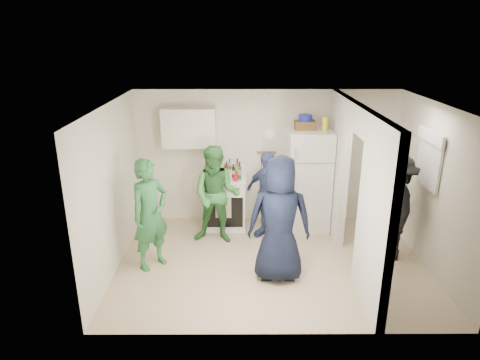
# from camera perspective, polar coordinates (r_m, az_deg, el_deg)

# --- Properties ---
(floor) EXTENTS (4.80, 4.80, 0.00)m
(floor) POSITION_cam_1_polar(r_m,az_deg,el_deg) (6.94, 4.17, -10.90)
(floor) COLOR #C5AC8B
(floor) RESTS_ON ground
(wall_back) EXTENTS (4.80, 0.00, 4.80)m
(wall_back) POSITION_cam_1_polar(r_m,az_deg,el_deg) (8.01, 3.51, 3.08)
(wall_back) COLOR silver
(wall_back) RESTS_ON floor
(wall_front) EXTENTS (4.80, 0.00, 4.80)m
(wall_front) POSITION_cam_1_polar(r_m,az_deg,el_deg) (4.85, 6.00, -8.22)
(wall_front) COLOR silver
(wall_front) RESTS_ON floor
(wall_left) EXTENTS (0.00, 3.40, 3.40)m
(wall_left) POSITION_cam_1_polar(r_m,az_deg,el_deg) (6.65, -16.64, -1.16)
(wall_left) COLOR silver
(wall_left) RESTS_ON floor
(wall_right) EXTENTS (0.00, 3.40, 3.40)m
(wall_right) POSITION_cam_1_polar(r_m,az_deg,el_deg) (7.02, 24.38, -1.05)
(wall_right) COLOR silver
(wall_right) RESTS_ON floor
(ceiling) EXTENTS (4.80, 4.80, 0.00)m
(ceiling) POSITION_cam_1_polar(r_m,az_deg,el_deg) (6.08, 4.75, 9.93)
(ceiling) COLOR white
(ceiling) RESTS_ON wall_back
(partition_pier_back) EXTENTS (0.12, 1.20, 2.50)m
(partition_pier_back) POSITION_cam_1_polar(r_m,az_deg,el_deg) (7.62, 12.84, 1.76)
(partition_pier_back) COLOR silver
(partition_pier_back) RESTS_ON floor
(partition_pier_front) EXTENTS (0.12, 1.20, 2.50)m
(partition_pier_front) POSITION_cam_1_polar(r_m,az_deg,el_deg) (5.63, 17.64, -5.03)
(partition_pier_front) COLOR silver
(partition_pier_front) RESTS_ON floor
(partition_header) EXTENTS (0.12, 1.00, 0.40)m
(partition_header) POSITION_cam_1_polar(r_m,az_deg,el_deg) (6.33, 15.69, 7.82)
(partition_header) COLOR silver
(partition_header) RESTS_ON partition_pier_back
(stove) EXTENTS (0.81, 0.67, 0.96)m
(stove) POSITION_cam_1_polar(r_m,az_deg,el_deg) (7.94, -2.15, -2.92)
(stove) COLOR white
(stove) RESTS_ON floor
(upper_cabinet) EXTENTS (0.95, 0.34, 0.70)m
(upper_cabinet) POSITION_cam_1_polar(r_m,az_deg,el_deg) (7.72, -6.82, 6.96)
(upper_cabinet) COLOR silver
(upper_cabinet) RESTS_ON wall_back
(fridge) EXTENTS (0.76, 0.74, 1.85)m
(fridge) POSITION_cam_1_polar(r_m,az_deg,el_deg) (7.85, 9.06, 0.03)
(fridge) COLOR white
(fridge) RESTS_ON floor
(wicker_basket) EXTENTS (0.35, 0.25, 0.15)m
(wicker_basket) POSITION_cam_1_polar(r_m,az_deg,el_deg) (7.62, 8.65, 7.25)
(wicker_basket) COLOR brown
(wicker_basket) RESTS_ON fridge
(blue_bowl) EXTENTS (0.24, 0.24, 0.11)m
(blue_bowl) POSITION_cam_1_polar(r_m,az_deg,el_deg) (7.59, 8.70, 8.21)
(blue_bowl) COLOR #152296
(blue_bowl) RESTS_ON wicker_basket
(yellow_cup_stack_top) EXTENTS (0.09, 0.09, 0.25)m
(yellow_cup_stack_top) POSITION_cam_1_polar(r_m,az_deg,el_deg) (7.52, 11.27, 7.33)
(yellow_cup_stack_top) COLOR yellow
(yellow_cup_stack_top) RESTS_ON fridge
(wall_clock) EXTENTS (0.22, 0.02, 0.22)m
(wall_clock) POSITION_cam_1_polar(r_m,az_deg,el_deg) (7.88, 3.95, 6.18)
(wall_clock) COLOR white
(wall_clock) RESTS_ON wall_back
(spice_shelf) EXTENTS (0.35, 0.08, 0.03)m
(spice_shelf) POSITION_cam_1_polar(r_m,az_deg,el_deg) (7.94, 3.54, 3.67)
(spice_shelf) COLOR olive
(spice_shelf) RESTS_ON wall_back
(nook_window) EXTENTS (0.03, 0.70, 0.80)m
(nook_window) POSITION_cam_1_polar(r_m,az_deg,el_deg) (7.06, 24.04, 2.56)
(nook_window) COLOR black
(nook_window) RESTS_ON wall_right
(nook_window_frame) EXTENTS (0.04, 0.76, 0.86)m
(nook_window_frame) POSITION_cam_1_polar(r_m,az_deg,el_deg) (7.06, 23.93, 2.56)
(nook_window_frame) COLOR white
(nook_window_frame) RESTS_ON wall_right
(nook_valance) EXTENTS (0.04, 0.82, 0.18)m
(nook_valance) POSITION_cam_1_polar(r_m,az_deg,el_deg) (6.97, 24.13, 5.32)
(nook_valance) COLOR white
(nook_valance) RESTS_ON wall_right
(yellow_cup_stack_stove) EXTENTS (0.09, 0.09, 0.25)m
(yellow_cup_stack_stove) POSITION_cam_1_polar(r_m,az_deg,el_deg) (7.53, -3.18, 0.72)
(yellow_cup_stack_stove) COLOR #F0FD15
(yellow_cup_stack_stove) RESTS_ON stove
(red_cup) EXTENTS (0.09, 0.09, 0.12)m
(red_cup) POSITION_cam_1_polar(r_m,az_deg,el_deg) (7.56, -0.59, 0.30)
(red_cup) COLOR red
(red_cup) RESTS_ON stove
(person_green_left) EXTENTS (0.73, 0.75, 1.74)m
(person_green_left) POSITION_cam_1_polar(r_m,az_deg,el_deg) (6.59, -11.88, -4.52)
(person_green_left) COLOR #2F7640
(person_green_left) RESTS_ON floor
(person_green_center) EXTENTS (0.91, 0.75, 1.70)m
(person_green_center) POSITION_cam_1_polar(r_m,az_deg,el_deg) (7.24, -3.14, -2.05)
(person_green_center) COLOR #398242
(person_green_center) RESTS_ON floor
(person_denim) EXTENTS (0.91, 0.93, 1.57)m
(person_denim) POSITION_cam_1_polar(r_m,az_deg,el_deg) (7.43, 3.58, -2.03)
(person_denim) COLOR #38477C
(person_denim) RESTS_ON floor
(person_navy) EXTENTS (0.94, 0.64, 1.87)m
(person_navy) POSITION_cam_1_polar(r_m,az_deg,el_deg) (6.14, 5.29, -5.29)
(person_navy) COLOR black
(person_navy) RESTS_ON floor
(person_nook) EXTENTS (0.77, 1.18, 1.73)m
(person_nook) POSITION_cam_1_polar(r_m,az_deg,el_deg) (7.12, 19.80, -3.48)
(person_nook) COLOR black
(person_nook) RESTS_ON floor
(bottle_a) EXTENTS (0.07, 0.07, 0.26)m
(bottle_a) POSITION_cam_1_polar(r_m,az_deg,el_deg) (7.85, -4.26, 1.51)
(bottle_a) COLOR brown
(bottle_a) RESTS_ON stove
(bottle_b) EXTENTS (0.07, 0.07, 0.24)m
(bottle_b) POSITION_cam_1_polar(r_m,az_deg,el_deg) (7.67, -3.52, 1.03)
(bottle_b) COLOR #15401C
(bottle_b) RESTS_ON stove
(bottle_c) EXTENTS (0.06, 0.06, 0.26)m
(bottle_c) POSITION_cam_1_polar(r_m,az_deg,el_deg) (7.86, -2.89, 1.60)
(bottle_c) COLOR #929C9E
(bottle_c) RESTS_ON stove
(bottle_d) EXTENTS (0.06, 0.06, 0.27)m
(bottle_d) POSITION_cam_1_polar(r_m,az_deg,el_deg) (7.69, -2.01, 1.19)
(bottle_d) COLOR brown
(bottle_d) RESTS_ON stove
(bottle_e) EXTENTS (0.06, 0.06, 0.29)m
(bottle_e) POSITION_cam_1_polar(r_m,az_deg,el_deg) (7.91, -1.37, 1.82)
(bottle_e) COLOR #A9B3BB
(bottle_e) RESTS_ON stove
(bottle_f) EXTENTS (0.07, 0.07, 0.25)m
(bottle_f) POSITION_cam_1_polar(r_m,az_deg,el_deg) (7.74, -0.87, 1.25)
(bottle_f) COLOR black
(bottle_f) RESTS_ON stove
(bottle_g) EXTENTS (0.07, 0.07, 0.31)m
(bottle_g) POSITION_cam_1_polar(r_m,az_deg,el_deg) (7.86, -0.36, 1.79)
(bottle_g) COLOR olive
(bottle_g) RESTS_ON stove
(bottle_h) EXTENTS (0.07, 0.07, 0.32)m
(bottle_h) POSITION_cam_1_polar(r_m,az_deg,el_deg) (7.61, -4.53, 1.16)
(bottle_h) COLOR #A1A6AC
(bottle_h) RESTS_ON stove
(bottle_i) EXTENTS (0.07, 0.07, 0.26)m
(bottle_i) POSITION_cam_1_polar(r_m,az_deg,el_deg) (7.82, -1.79, 1.49)
(bottle_i) COLOR #57410F
(bottle_i) RESTS_ON stove
(bottle_j) EXTENTS (0.06, 0.06, 0.33)m
(bottle_j) POSITION_cam_1_polar(r_m,az_deg,el_deg) (7.62, -0.03, 1.28)
(bottle_j) COLOR #22632F
(bottle_j) RESTS_ON stove
(bottle_k) EXTENTS (0.06, 0.06, 0.30)m
(bottle_k) POSITION_cam_1_polar(r_m,az_deg,el_deg) (7.76, -3.78, 1.47)
(bottle_k) COLOR brown
(bottle_k) RESTS_ON stove
(bottle_l) EXTENTS (0.06, 0.06, 0.25)m
(bottle_l) POSITION_cam_1_polar(r_m,az_deg,el_deg) (7.61, -1.31, 0.96)
(bottle_l) COLOR #ABAFBD
(bottle_l) RESTS_ON stove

